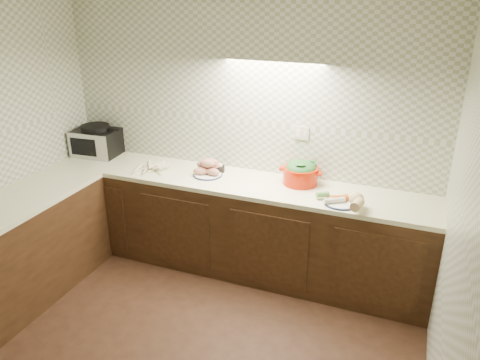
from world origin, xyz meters
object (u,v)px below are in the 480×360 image
(parsnip_pile, at_px, (151,166))
(onion_bowl, at_px, (217,167))
(dutch_oven, at_px, (301,173))
(toaster_oven, at_px, (97,141))
(veg_plate, at_px, (347,200))
(sweet_potato_plate, at_px, (208,169))

(parsnip_pile, relative_size, onion_bowl, 2.40)
(parsnip_pile, relative_size, dutch_oven, 0.94)
(toaster_oven, distance_m, onion_bowl, 1.35)
(dutch_oven, relative_size, veg_plate, 0.86)
(sweet_potato_plate, xyz_separation_m, dutch_oven, (0.85, 0.12, 0.04))
(sweet_potato_plate, bearing_deg, parsnip_pile, -174.36)
(parsnip_pile, bearing_deg, toaster_oven, 168.06)
(onion_bowl, relative_size, veg_plate, 0.34)
(toaster_oven, relative_size, parsnip_pile, 1.32)
(toaster_oven, xyz_separation_m, sweet_potato_plate, (1.31, -0.10, -0.08))
(toaster_oven, xyz_separation_m, parsnip_pile, (0.73, -0.16, -0.12))
(sweet_potato_plate, relative_size, dutch_oven, 0.72)
(parsnip_pile, height_order, veg_plate, veg_plate)
(parsnip_pile, distance_m, veg_plate, 1.89)
(toaster_oven, height_order, parsnip_pile, toaster_oven)
(veg_plate, bearing_deg, dutch_oven, 147.52)
(parsnip_pile, height_order, dutch_oven, dutch_oven)
(parsnip_pile, xyz_separation_m, dutch_oven, (1.42, 0.18, 0.07))
(veg_plate, bearing_deg, onion_bowl, 167.24)
(dutch_oven, bearing_deg, onion_bowl, -178.60)
(toaster_oven, xyz_separation_m, veg_plate, (2.62, -0.27, -0.10))
(toaster_oven, bearing_deg, parsnip_pile, -16.21)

